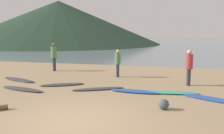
% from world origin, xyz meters
% --- Properties ---
extents(ground_plane, '(120.00, 120.00, 0.20)m').
position_xyz_m(ground_plane, '(0.00, 10.00, -0.10)').
color(ground_plane, '#997C5B').
rests_on(ground_plane, ground).
extents(ocean_water, '(140.00, 100.00, 0.01)m').
position_xyz_m(ocean_water, '(0.00, 61.82, 0.00)').
color(ocean_water, slate).
rests_on(ocean_water, ground).
extents(headland_hill, '(42.44, 42.44, 8.94)m').
position_xyz_m(headland_hill, '(-21.02, 42.17, 4.47)').
color(headland_hill, '#1E3323').
rests_on(headland_hill, ground).
extents(surfboard_0, '(2.46, 1.36, 0.08)m').
position_xyz_m(surfboard_0, '(-5.07, 4.81, 0.04)').
color(surfboard_0, '#333338').
rests_on(surfboard_0, ground).
extents(surfboard_1, '(2.38, 1.00, 0.09)m').
position_xyz_m(surfboard_1, '(-3.64, 2.97, 0.04)').
color(surfboard_1, '#333338').
rests_on(surfboard_1, ground).
extents(surfboard_2, '(2.07, 1.46, 0.08)m').
position_xyz_m(surfboard_2, '(-2.37, 4.27, 0.04)').
color(surfboard_2, '#333338').
rests_on(surfboard_2, ground).
extents(surfboard_3, '(2.25, 1.51, 0.08)m').
position_xyz_m(surfboard_3, '(-0.47, 3.84, 0.04)').
color(surfboard_3, '#333338').
rests_on(surfboard_3, ground).
extents(surfboard_4, '(2.16, 0.63, 0.10)m').
position_xyz_m(surfboard_4, '(1.20, 3.74, 0.05)').
color(surfboard_4, '#1E479E').
rests_on(surfboard_4, ground).
extents(surfboard_5, '(2.70, 0.73, 0.10)m').
position_xyz_m(surfboard_5, '(2.44, 3.86, 0.05)').
color(surfboard_5, teal).
rests_on(surfboard_5, ground).
extents(surfboard_6, '(2.57, 1.72, 0.06)m').
position_xyz_m(surfboard_6, '(4.18, 3.30, 0.03)').
color(surfboard_6, '#1E479E').
rests_on(surfboard_6, ground).
extents(person_0, '(0.31, 0.31, 1.54)m').
position_xyz_m(person_0, '(-0.31, 7.03, 0.91)').
color(person_0, '#2D2D38').
rests_on(person_0, ground).
extents(person_1, '(0.37, 0.37, 1.82)m').
position_xyz_m(person_1, '(-4.77, 8.17, 1.07)').
color(person_1, '#2D2D38').
rests_on(person_1, ground).
extents(person_2, '(0.34, 0.34, 1.69)m').
position_xyz_m(person_2, '(3.40, 5.68, 1.00)').
color(person_2, '#2D2D38').
rests_on(person_2, ground).
extents(beach_rock_near, '(0.34, 0.34, 0.34)m').
position_xyz_m(beach_rock_near, '(2.43, 1.70, 0.17)').
color(beach_rock_near, '#404C51').
rests_on(beach_rock_near, ground).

